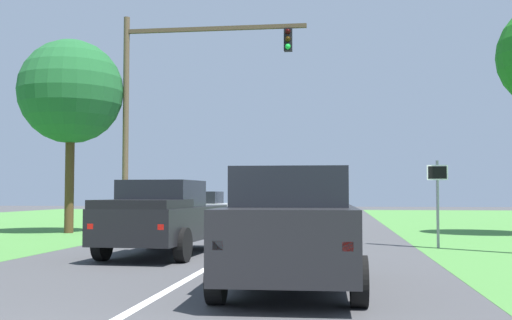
% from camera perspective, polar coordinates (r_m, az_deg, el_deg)
% --- Properties ---
extents(ground_plane, '(120.00, 120.00, 0.00)m').
position_cam_1_polar(ground_plane, '(15.85, -2.67, -8.76)').
color(ground_plane, '#424244').
extents(red_suv_near, '(2.34, 5.02, 1.99)m').
position_cam_1_polar(red_suv_near, '(10.60, 3.32, -5.94)').
color(red_suv_near, black).
rests_on(red_suv_near, ground_plane).
extents(pickup_truck_lead, '(2.45, 5.47, 1.91)m').
position_cam_1_polar(pickup_truck_lead, '(16.39, -8.33, -5.13)').
color(pickup_truck_lead, black).
rests_on(pickup_truck_lead, ground_plane).
extents(traffic_light, '(7.45, 0.40, 8.77)m').
position_cam_1_polar(traffic_light, '(25.76, -7.90, 6.24)').
color(traffic_light, brown).
rests_on(traffic_light, ground_plane).
extents(keep_moving_sign, '(0.60, 0.09, 2.54)m').
position_cam_1_polar(keep_moving_sign, '(18.99, 16.07, -2.79)').
color(keep_moving_sign, gray).
rests_on(keep_moving_sign, ground_plane).
extents(crossing_suv_far, '(4.73, 2.23, 1.66)m').
position_cam_1_polar(crossing_suv_far, '(27.72, -5.79, -4.45)').
color(crossing_suv_far, silver).
rests_on(crossing_suv_far, ground_plane).
extents(extra_tree_1, '(4.18, 4.18, 7.77)m').
position_cam_1_polar(extra_tree_1, '(26.63, -16.37, 5.90)').
color(extra_tree_1, '#4C351E').
rests_on(extra_tree_1, ground_plane).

